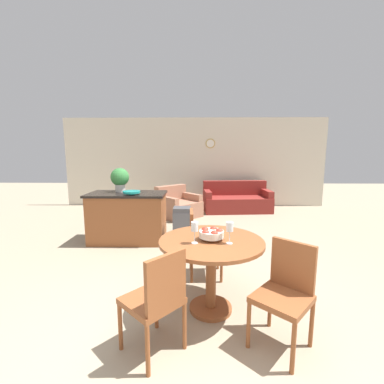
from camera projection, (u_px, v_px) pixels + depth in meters
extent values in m
plane|color=gray|center=(186.00, 362.00, 2.06)|extent=(24.00, 24.00, 0.00)
cube|color=beige|center=(194.00, 163.00, 7.93)|extent=(8.00, 0.06, 2.70)
cylinder|color=tan|center=(210.00, 143.00, 7.79)|extent=(0.29, 0.02, 0.29)
cylinder|color=white|center=(210.00, 143.00, 7.77)|extent=(0.23, 0.01, 0.23)
cylinder|color=brown|center=(211.00, 308.00, 2.75)|extent=(0.45, 0.45, 0.04)
cylinder|color=brown|center=(211.00, 275.00, 2.69)|extent=(0.11, 0.11, 0.70)
cylinder|color=brown|center=(211.00, 241.00, 2.63)|extent=(1.08, 1.08, 0.03)
cylinder|color=brown|center=(120.00, 327.00, 2.16)|extent=(0.04, 0.04, 0.42)
cylinder|color=brown|center=(156.00, 307.00, 2.44)|extent=(0.04, 0.04, 0.42)
cylinder|color=brown|center=(148.00, 351.00, 1.90)|extent=(0.04, 0.04, 0.42)
cylinder|color=brown|center=(185.00, 326.00, 2.18)|extent=(0.04, 0.04, 0.42)
cube|color=brown|center=(152.00, 300.00, 2.13)|extent=(0.59, 0.59, 0.05)
cube|color=brown|center=(166.00, 281.00, 1.97)|extent=(0.29, 0.31, 0.43)
cylinder|color=brown|center=(293.00, 348.00, 1.92)|extent=(0.04, 0.04, 0.42)
cylinder|color=brown|center=(249.00, 325.00, 2.19)|extent=(0.04, 0.04, 0.42)
cylinder|color=brown|center=(312.00, 324.00, 2.20)|extent=(0.04, 0.04, 0.42)
cylinder|color=brown|center=(270.00, 306.00, 2.46)|extent=(0.04, 0.04, 0.42)
cube|color=brown|center=(282.00, 299.00, 2.16)|extent=(0.59, 0.59, 0.05)
cube|color=brown|center=(293.00, 265.00, 2.25)|extent=(0.31, 0.29, 0.43)
cylinder|color=brown|center=(218.00, 255.00, 3.67)|extent=(0.04, 0.04, 0.42)
cylinder|color=brown|center=(221.00, 267.00, 3.29)|extent=(0.04, 0.04, 0.42)
cylinder|color=brown|center=(191.00, 255.00, 3.67)|extent=(0.04, 0.04, 0.42)
cylinder|color=brown|center=(192.00, 267.00, 3.29)|extent=(0.04, 0.04, 0.42)
cube|color=brown|center=(206.00, 244.00, 3.44)|extent=(0.44, 0.44, 0.05)
cube|color=brown|center=(192.00, 227.00, 3.40)|extent=(0.06, 0.39, 0.43)
cylinder|color=silver|center=(211.00, 238.00, 2.63)|extent=(0.10, 0.10, 0.03)
cylinder|color=silver|center=(211.00, 234.00, 2.62)|extent=(0.25, 0.25, 0.07)
sphere|color=#B73323|center=(219.00, 232.00, 2.62)|extent=(0.08, 0.08, 0.08)
sphere|color=#B73323|center=(213.00, 230.00, 2.69)|extent=(0.08, 0.08, 0.08)
sphere|color=#B73323|center=(205.00, 231.00, 2.67)|extent=(0.08, 0.08, 0.08)
sphere|color=#B73323|center=(205.00, 234.00, 2.57)|extent=(0.08, 0.08, 0.08)
sphere|color=#B73323|center=(214.00, 235.00, 2.54)|extent=(0.08, 0.08, 0.08)
cylinder|color=silver|center=(195.00, 243.00, 2.53)|extent=(0.06, 0.06, 0.01)
cylinder|color=silver|center=(195.00, 237.00, 2.52)|extent=(0.01, 0.01, 0.12)
cylinder|color=silver|center=(195.00, 226.00, 2.50)|extent=(0.07, 0.07, 0.09)
cylinder|color=silver|center=(229.00, 243.00, 2.52)|extent=(0.06, 0.06, 0.01)
cylinder|color=silver|center=(229.00, 237.00, 2.51)|extent=(0.01, 0.01, 0.12)
cylinder|color=silver|center=(230.00, 227.00, 2.50)|extent=(0.07, 0.07, 0.09)
cube|color=brown|center=(128.00, 218.00, 4.81)|extent=(1.36, 0.68, 0.88)
cube|color=black|center=(127.00, 194.00, 4.74)|extent=(1.42, 0.74, 0.04)
cylinder|color=teal|center=(132.00, 194.00, 4.57)|extent=(0.11, 0.11, 0.02)
cylinder|color=teal|center=(132.00, 192.00, 4.57)|extent=(0.31, 0.31, 0.04)
cylinder|color=beige|center=(120.00, 188.00, 4.86)|extent=(0.19, 0.19, 0.15)
sphere|color=#387F3D|center=(120.00, 177.00, 4.83)|extent=(0.34, 0.34, 0.34)
cube|color=#56565B|center=(182.00, 228.00, 4.69)|extent=(0.32, 0.30, 0.60)
cube|color=#49494E|center=(182.00, 210.00, 4.64)|extent=(0.31, 0.29, 0.08)
cube|color=maroon|center=(237.00, 204.00, 7.29)|extent=(1.91, 1.01, 0.42)
cube|color=maroon|center=(235.00, 188.00, 7.56)|extent=(1.86, 0.34, 0.42)
cube|color=maroon|center=(207.00, 201.00, 7.22)|extent=(0.22, 0.81, 0.61)
cube|color=maroon|center=(266.00, 200.00, 7.32)|extent=(0.22, 0.81, 0.61)
cube|color=#A87056|center=(179.00, 209.00, 6.67)|extent=(1.28, 1.28, 0.40)
cube|color=#A87056|center=(171.00, 193.00, 6.86)|extent=(0.80, 0.79, 0.39)
cube|color=#A87056|center=(167.00, 208.00, 6.39)|extent=(0.65, 0.67, 0.58)
cube|color=#A87056|center=(190.00, 204.00, 6.93)|extent=(0.65, 0.67, 0.58)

